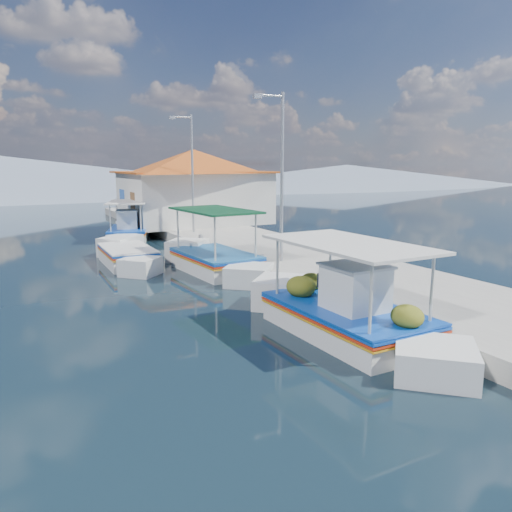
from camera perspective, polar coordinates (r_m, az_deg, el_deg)
name	(u,v)px	position (r m, az deg, el deg)	size (l,w,h in m)	color
ground	(181,304)	(14.78, -8.58, -5.43)	(160.00, 160.00, 0.00)	black
quay	(260,249)	(22.44, 0.52, 0.83)	(5.00, 44.00, 0.50)	#A19E96
bollards	(225,246)	(20.79, -3.59, 1.15)	(0.20, 17.20, 0.30)	#A5A8AD
main_caique	(344,315)	(12.11, 10.09, -6.70)	(2.31, 7.58, 2.50)	white
caique_green_canopy	(215,261)	(18.90, -4.79, -0.61)	(2.40, 7.04, 2.64)	white
caique_blue_hull	(127,257)	(20.83, -14.61, -0.16)	(1.88, 6.08, 1.08)	white
caique_far	(128,232)	(27.60, -14.46, 2.70)	(3.29, 6.23, 2.30)	white
harbor_building	(194,185)	(30.46, -7.15, 8.09)	(10.49, 10.49, 4.40)	white
lamp_post_near	(280,169)	(17.95, 2.75, 9.94)	(1.21, 0.14, 6.00)	#A5A8AD
lamp_post_far	(191,168)	(26.10, -7.54, 10.05)	(1.21, 0.14, 6.00)	#A5A8AD
mountain_ridge	(86,179)	(70.36, -19.01, 8.36)	(171.40, 96.00, 5.50)	slate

